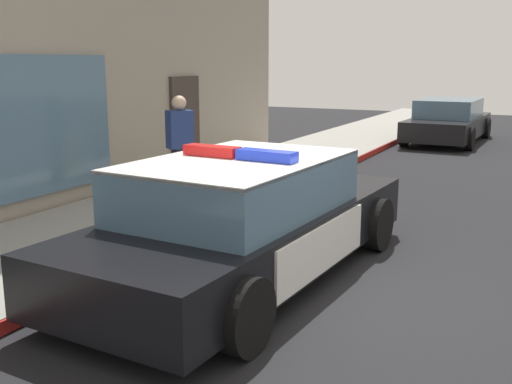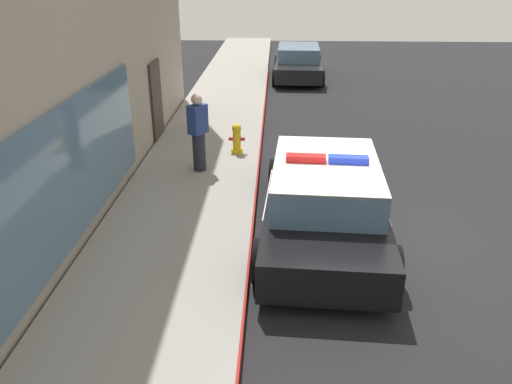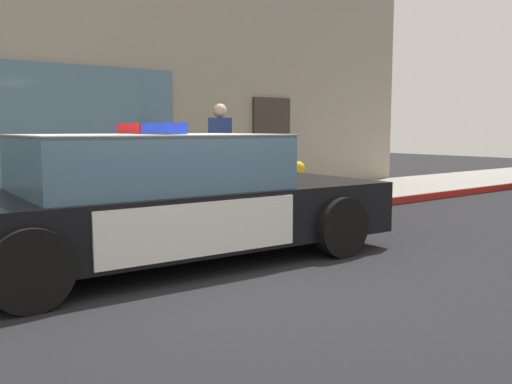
# 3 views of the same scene
# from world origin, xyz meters

# --- Properties ---
(ground) EXTENTS (48.00, 48.00, 0.00)m
(ground) POSITION_xyz_m (0.00, 0.00, 0.00)
(ground) COLOR black
(sidewalk) EXTENTS (48.00, 2.68, 0.15)m
(sidewalk) POSITION_xyz_m (0.00, 3.40, 0.07)
(sidewalk) COLOR gray
(sidewalk) RESTS_ON ground
(curb_red_paint) EXTENTS (28.80, 0.04, 0.14)m
(curb_red_paint) POSITION_xyz_m (0.00, 2.04, 0.08)
(curb_red_paint) COLOR maroon
(curb_red_paint) RESTS_ON ground
(police_cruiser) EXTENTS (5.12, 2.35, 1.49)m
(police_cruiser) POSITION_xyz_m (0.14, 0.81, 0.68)
(police_cruiser) COLOR black
(police_cruiser) RESTS_ON ground
(fire_hydrant) EXTENTS (0.34, 0.39, 0.73)m
(fire_hydrant) POSITION_xyz_m (3.76, 2.59, 0.50)
(fire_hydrant) COLOR gold
(fire_hydrant) RESTS_ON sidewalk
(car_down_street) EXTENTS (4.72, 2.10, 1.29)m
(car_down_street) POSITION_xyz_m (13.21, 0.79, 0.63)
(car_down_street) COLOR black
(car_down_street) RESTS_ON ground
(pedestrian_on_sidewalk) EXTENTS (0.48, 0.44, 1.71)m
(pedestrian_on_sidewalk) POSITION_xyz_m (2.62, 3.33, 1.01)
(pedestrian_on_sidewalk) COLOR #23232D
(pedestrian_on_sidewalk) RESTS_ON sidewalk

